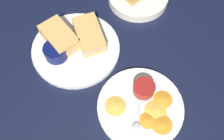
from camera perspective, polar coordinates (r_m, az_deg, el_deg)
ground_plane at (r=78.11cm, az=-3.36°, el=0.21°), size 110.00×110.00×3.00cm
plate_sandwich_main at (r=80.06cm, az=-8.39°, el=4.95°), size 28.23×28.23×1.60cm
sandwich_half_near at (r=78.75cm, az=-5.40°, el=8.21°), size 14.11×9.36×4.80cm
sandwich_half_far at (r=79.51cm, az=-12.13°, el=7.44°), size 14.42×10.13×4.80cm
ramekin_dark_sauce at (r=77.02cm, az=-12.99°, el=4.28°), size 7.31×7.31×4.18cm
spoon_by_dark_ramekin at (r=78.87cm, az=-8.84°, el=5.08°), size 2.30×9.89×0.80cm
plate_chips_companion at (r=70.83cm, az=6.61°, el=-8.59°), size 24.59×24.59×1.60cm
ramekin_light_gravy at (r=70.26cm, az=7.50°, el=-4.26°), size 6.20×6.20×3.36cm
spoon_by_gravy_ramekin at (r=68.10cm, az=5.83°, el=-12.21°), size 8.36×7.66×0.80cm
plantain_chip_scatter at (r=69.49cm, az=7.63°, el=-9.31°), size 18.20×20.58×0.60cm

